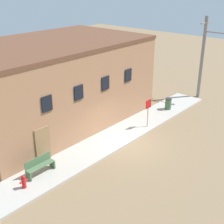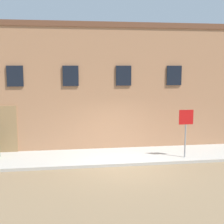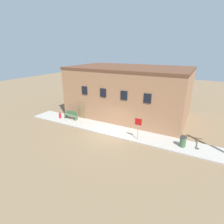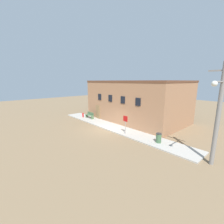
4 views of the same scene
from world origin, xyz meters
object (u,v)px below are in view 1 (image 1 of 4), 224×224
(bench, at_px, (40,165))
(stop_sign, at_px, (148,108))
(trash_bin, at_px, (168,104))
(utility_pole, at_px, (204,55))
(fire_hydrant, at_px, (24,182))

(bench, bearing_deg, stop_sign, -6.95)
(stop_sign, relative_size, trash_bin, 2.23)
(trash_bin, bearing_deg, utility_pole, -6.33)
(fire_hydrant, distance_m, bench, 1.39)
(fire_hydrant, bearing_deg, bench, 18.54)
(fire_hydrant, xyz_separation_m, trash_bin, (13.55, 0.01, 0.09))
(stop_sign, relative_size, utility_pole, 0.29)
(bench, bearing_deg, trash_bin, -2.01)
(fire_hydrant, distance_m, trash_bin, 13.55)
(bench, relative_size, trash_bin, 1.82)
(bench, height_order, trash_bin, bench)
(fire_hydrant, xyz_separation_m, utility_pole, (17.99, -0.48, 3.29))
(fire_hydrant, height_order, bench, bench)
(trash_bin, bearing_deg, bench, 177.99)
(bench, relative_size, utility_pole, 0.23)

